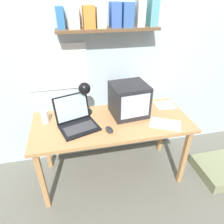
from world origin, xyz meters
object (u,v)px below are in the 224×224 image
object	(u,v)px
crt_monitor	(129,100)
printed_handout	(165,124)
floor_cushion	(219,170)
juice_glass	(45,117)
open_notebook	(165,105)
corner_desk	(112,126)
desk_lamp	(85,92)
computer_mouse	(109,130)
laptop	(76,119)

from	to	relation	value
crt_monitor	printed_handout	size ratio (longest dim) A/B	1.12
crt_monitor	floor_cushion	distance (m)	1.37
juice_glass	open_notebook	distance (m)	1.28
corner_desk	floor_cushion	bearing A→B (deg)	-12.57
desk_lamp	open_notebook	size ratio (longest dim) A/B	1.72
juice_glass	floor_cushion	world-z (taller)	juice_glass
juice_glass	printed_handout	world-z (taller)	juice_glass
printed_handout	open_notebook	size ratio (longest dim) A/B	1.59
printed_handout	floor_cushion	world-z (taller)	printed_handout
crt_monitor	juice_glass	size ratio (longest dim) A/B	2.86
desk_lamp	computer_mouse	size ratio (longest dim) A/B	3.13
corner_desk	crt_monitor	distance (m)	0.32
corner_desk	juice_glass	distance (m)	0.65
crt_monitor	corner_desk	bearing A→B (deg)	-159.34
juice_glass	floor_cushion	size ratio (longest dim) A/B	0.27
laptop	computer_mouse	world-z (taller)	laptop
open_notebook	corner_desk	bearing A→B (deg)	-164.27
desk_lamp	corner_desk	bearing A→B (deg)	-28.62
desk_lamp	laptop	bearing A→B (deg)	-122.89
desk_lamp	printed_handout	world-z (taller)	desk_lamp
open_notebook	floor_cushion	world-z (taller)	open_notebook
printed_handout	open_notebook	world-z (taller)	same
laptop	juice_glass	xyz separation A→B (m)	(-0.29, 0.10, -0.01)
corner_desk	printed_handout	bearing A→B (deg)	-18.95
juice_glass	floor_cushion	distance (m)	2.02
printed_handout	floor_cushion	bearing A→B (deg)	-8.12
printed_handout	corner_desk	bearing A→B (deg)	161.05
corner_desk	computer_mouse	world-z (taller)	computer_mouse
printed_handout	juice_glass	bearing A→B (deg)	166.36
crt_monitor	desk_lamp	distance (m)	0.44
juice_glass	computer_mouse	size ratio (longest dim) A/B	1.13
crt_monitor	floor_cushion	world-z (taller)	crt_monitor
corner_desk	printed_handout	distance (m)	0.52
desk_lamp	floor_cushion	distance (m)	1.77
laptop	juice_glass	bearing A→B (deg)	142.79
corner_desk	computer_mouse	distance (m)	0.19
laptop	printed_handout	world-z (taller)	laptop
juice_glass	printed_handout	distance (m)	1.15
laptop	open_notebook	distance (m)	1.01
floor_cushion	corner_desk	bearing A→B (deg)	167.43
corner_desk	open_notebook	distance (m)	0.67
laptop	printed_handout	bearing A→B (deg)	-29.34
open_notebook	floor_cushion	size ratio (longest dim) A/B	0.44
laptop	open_notebook	bearing A→B (deg)	-7.56
desk_lamp	open_notebook	xyz separation A→B (m)	(0.88, 0.03, -0.26)
corner_desk	juice_glass	bearing A→B (deg)	170.60
crt_monitor	desk_lamp	xyz separation A→B (m)	(-0.43, 0.05, 0.10)
corner_desk	computer_mouse	bearing A→B (deg)	-110.85
juice_glass	printed_handout	size ratio (longest dim) A/B	0.39
crt_monitor	open_notebook	xyz separation A→B (m)	(0.45, 0.09, -0.16)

